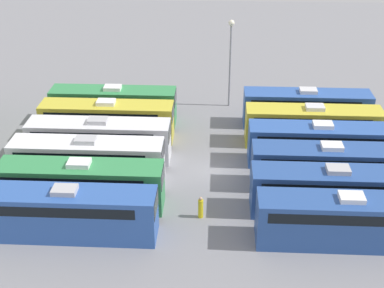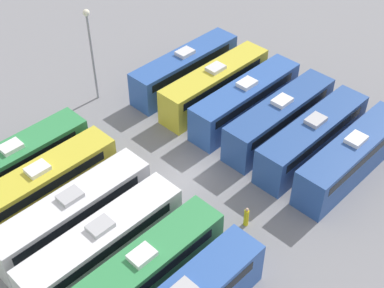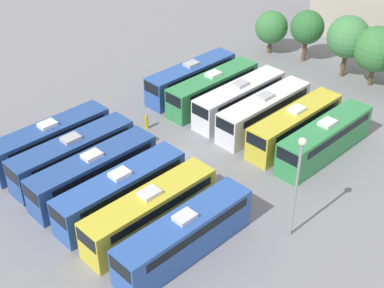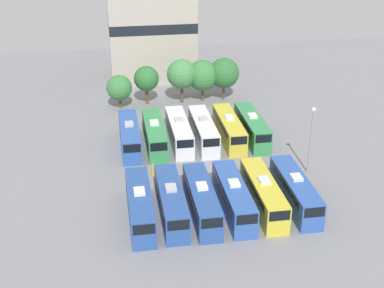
% 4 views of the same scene
% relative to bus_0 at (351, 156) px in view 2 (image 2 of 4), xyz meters
% --- Properties ---
extents(ground_plane, '(121.63, 121.63, 0.00)m').
position_rel_bus_0_xyz_m(ground_plane, '(8.87, 9.27, -1.86)').
color(ground_plane, gray).
extents(bus_0, '(2.64, 11.93, 3.74)m').
position_rel_bus_0_xyz_m(bus_0, '(0.00, 0.00, 0.00)').
color(bus_0, '#284C93').
rests_on(bus_0, ground_plane).
extents(bus_1, '(2.64, 11.93, 3.74)m').
position_rel_bus_0_xyz_m(bus_1, '(3.50, 0.19, 0.00)').
color(bus_1, '#284C93').
rests_on(bus_1, ground_plane).
extents(bus_2, '(2.64, 11.93, 3.74)m').
position_rel_bus_0_xyz_m(bus_2, '(6.94, -0.00, 0.00)').
color(bus_2, '#284C93').
rests_on(bus_2, ground_plane).
extents(bus_3, '(2.64, 11.93, 3.74)m').
position_rel_bus_0_xyz_m(bus_3, '(10.64, 0.07, 0.00)').
color(bus_3, '#2D56A8').
rests_on(bus_3, ground_plane).
extents(bus_4, '(2.64, 11.93, 3.74)m').
position_rel_bus_0_xyz_m(bus_4, '(14.17, 0.18, 0.00)').
color(bus_4, gold).
rests_on(bus_4, ground_plane).
extents(bus_5, '(2.64, 11.93, 3.74)m').
position_rel_bus_0_xyz_m(bus_5, '(18.00, 0.22, 0.00)').
color(bus_5, '#2D56A8').
rests_on(bus_5, ground_plane).
extents(bus_7, '(2.64, 11.93, 3.74)m').
position_rel_bus_0_xyz_m(bus_7, '(3.44, 18.42, 0.00)').
color(bus_7, '#338C4C').
rests_on(bus_7, ground_plane).
extents(bus_8, '(2.64, 11.93, 3.74)m').
position_rel_bus_0_xyz_m(bus_8, '(7.01, 18.77, 0.00)').
color(bus_8, white).
rests_on(bus_8, ground_plane).
extents(bus_9, '(2.64, 11.93, 3.74)m').
position_rel_bus_0_xyz_m(bus_9, '(10.52, 18.56, 0.00)').
color(bus_9, silver).
rests_on(bus_9, ground_plane).
extents(bus_10, '(2.64, 11.93, 3.74)m').
position_rel_bus_0_xyz_m(bus_10, '(14.33, 18.61, 0.00)').
color(bus_10, gold).
rests_on(bus_10, ground_plane).
extents(bus_11, '(2.64, 11.93, 3.74)m').
position_rel_bus_0_xyz_m(bus_11, '(17.78, 18.65, 0.00)').
color(bus_11, '#338C4C').
rests_on(bus_11, ground_plane).
extents(worker_person, '(0.36, 0.36, 1.70)m').
position_rel_bus_0_xyz_m(worker_person, '(2.36, 9.67, -1.08)').
color(worker_person, gold).
rests_on(worker_person, ground_plane).
extents(light_pole, '(0.60, 0.60, 9.01)m').
position_rel_bus_0_xyz_m(light_pole, '(22.31, 7.47, 4.13)').
color(light_pole, gray).
rests_on(light_pole, ground_plane).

